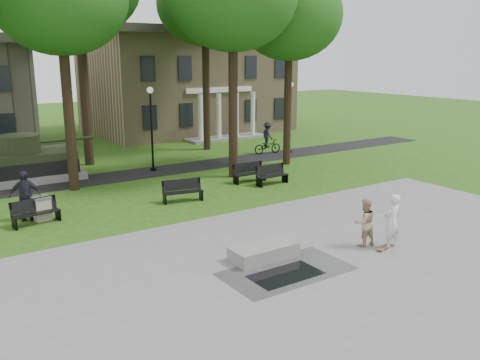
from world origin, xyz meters
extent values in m
plane|color=#204A11|center=(0.00, 0.00, 0.00)|extent=(120.00, 120.00, 0.00)
cube|color=gray|center=(0.00, -5.00, 0.01)|extent=(22.00, 16.00, 0.02)
cube|color=black|center=(0.00, 12.00, 0.01)|extent=(44.00, 2.60, 0.01)
cube|color=#9E8460|center=(10.00, 26.00, 4.00)|extent=(16.00, 11.00, 8.00)
cube|color=#38332D|center=(10.00, 26.00, 8.30)|extent=(17.00, 12.00, 0.60)
cube|color=silver|center=(10.00, 20.50, 3.80)|extent=(6.00, 0.30, 0.40)
cylinder|color=black|center=(-4.50, 10.50, 4.00)|extent=(0.48, 0.48, 8.00)
cylinder|color=black|center=(3.50, 8.50, 4.16)|extent=(0.50, 0.50, 8.32)
cylinder|color=black|center=(8.00, 9.50, 3.84)|extent=(0.46, 0.46, 7.68)
ellipsoid|color=#225714|center=(8.00, 9.50, 8.64)|extent=(6.00, 6.00, 5.10)
cylinder|color=black|center=(-2.00, 16.00, 4.64)|extent=(0.54, 0.54, 9.28)
cylinder|color=black|center=(6.50, 16.50, 4.32)|extent=(0.50, 0.50, 8.64)
ellipsoid|color=#225714|center=(6.50, 16.50, 9.72)|extent=(6.40, 6.40, 5.44)
cylinder|color=black|center=(0.50, 12.30, 2.20)|extent=(0.12, 0.12, 4.40)
sphere|color=silver|center=(0.50, 12.30, 4.55)|extent=(0.36, 0.36, 0.36)
cylinder|color=black|center=(0.50, 12.30, 0.08)|extent=(0.32, 0.32, 0.16)
cylinder|color=black|center=(10.50, 12.30, 2.20)|extent=(0.12, 0.12, 4.40)
sphere|color=silver|center=(10.50, 12.30, 4.55)|extent=(0.36, 0.36, 0.36)
cylinder|color=black|center=(10.50, 12.30, 0.08)|extent=(0.32, 0.32, 0.16)
cube|color=gray|center=(-6.50, 14.00, 0.20)|extent=(6.50, 3.40, 0.40)
cube|color=#272D18|center=(-6.50, 14.00, 0.95)|extent=(5.80, 2.80, 1.10)
cube|color=black|center=(-6.50, 12.65, 0.75)|extent=(5.80, 0.35, 0.70)
cube|color=black|center=(-6.50, 15.35, 0.75)|extent=(5.80, 0.35, 0.70)
cylinder|color=#272D18|center=(-6.20, 14.00, 1.95)|extent=(2.10, 2.10, 0.90)
cylinder|color=#272D18|center=(-3.90, 14.00, 1.95)|extent=(3.20, 0.18, 0.18)
cube|color=black|center=(-2.18, -3.11, 0.02)|extent=(2.20, 1.20, 0.00)
cube|color=gray|center=(-1.97, -1.72, 0.24)|extent=(2.20, 1.01, 0.45)
cube|color=brown|center=(1.92, -3.33, 0.06)|extent=(0.81, 0.38, 0.07)
imported|color=silver|center=(2.21, -3.34, 0.96)|extent=(0.72, 0.50, 1.88)
imported|color=tan|center=(1.58, -2.69, 0.85)|extent=(0.91, 0.76, 1.67)
imported|color=#21222C|center=(-7.45, 6.81, 1.01)|extent=(1.27, 0.84, 2.01)
imported|color=black|center=(9.06, 12.86, 0.50)|extent=(1.99, 0.93, 1.00)
imported|color=black|center=(9.06, 12.86, 1.29)|extent=(0.77, 1.16, 1.67)
cube|color=black|center=(-7.26, 5.97, 0.45)|extent=(1.85, 0.74, 0.05)
cube|color=black|center=(-7.26, 6.19, 0.75)|extent=(1.80, 0.45, 0.50)
cube|color=black|center=(-8.11, 5.97, 0.23)|extent=(0.13, 0.45, 0.45)
cube|color=black|center=(-6.41, 5.97, 0.23)|extent=(0.13, 0.45, 0.45)
cube|color=black|center=(-1.06, 5.63, 0.45)|extent=(1.85, 0.78, 0.05)
cube|color=black|center=(-1.06, 5.85, 0.75)|extent=(1.80, 0.49, 0.50)
cube|color=black|center=(-1.91, 5.63, 0.23)|extent=(0.14, 0.45, 0.45)
cube|color=black|center=(-0.21, 5.63, 0.23)|extent=(0.14, 0.45, 0.45)
cube|color=black|center=(3.53, 6.97, 0.45)|extent=(1.81, 0.48, 0.05)
cube|color=black|center=(3.53, 7.19, 0.75)|extent=(1.80, 0.18, 0.50)
cube|color=black|center=(2.68, 6.97, 0.23)|extent=(0.07, 0.45, 0.45)
cube|color=black|center=(4.38, 6.97, 0.23)|extent=(0.07, 0.45, 0.45)
cube|color=black|center=(4.20, 5.92, 0.45)|extent=(1.82, 0.53, 0.05)
cube|color=black|center=(4.20, 6.14, 0.75)|extent=(1.81, 0.23, 0.50)
cube|color=black|center=(3.35, 5.92, 0.23)|extent=(0.08, 0.45, 0.45)
cube|color=black|center=(5.05, 5.92, 0.23)|extent=(0.08, 0.45, 0.45)
cube|color=#A89A8A|center=(-6.94, 6.45, 0.45)|extent=(0.66, 0.66, 0.90)
cube|color=#4C4C4C|center=(-6.94, 6.45, 0.93)|extent=(0.73, 0.73, 0.06)
camera|label=1|loc=(-11.13, -14.04, 6.39)|focal=38.00mm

